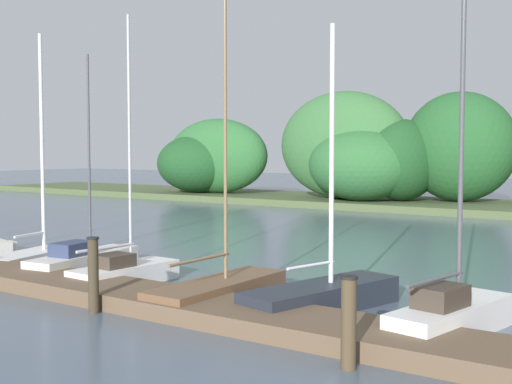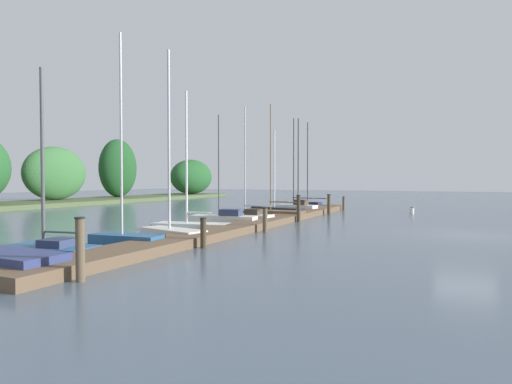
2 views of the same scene
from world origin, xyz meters
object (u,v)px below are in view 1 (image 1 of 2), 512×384
at_px(sailboat_4, 42,250).
at_px(sailboat_9, 454,311).
at_px(mooring_piling_4, 349,322).
at_px(mooring_piling_3, 93,275).
at_px(sailboat_5, 86,259).
at_px(sailboat_6, 127,270).
at_px(sailboat_7, 223,288).
at_px(sailboat_8, 327,293).

xyz_separation_m(sailboat_4, sailboat_9, (12.91, -0.86, 0.10)).
bearing_deg(mooring_piling_4, mooring_piling_3, 178.20).
relative_size(sailboat_5, sailboat_9, 0.83).
xyz_separation_m(sailboat_4, mooring_piling_3, (6.24, -3.49, 0.46)).
xyz_separation_m(sailboat_4, sailboat_6, (4.58, -0.93, 0.02)).
distance_m(sailboat_7, sailboat_9, 5.13).
distance_m(sailboat_6, mooring_piling_3, 3.09).
height_order(sailboat_5, sailboat_7, sailboat_7).
relative_size(sailboat_9, mooring_piling_4, 4.93).
bearing_deg(sailboat_4, sailboat_6, -114.04).
relative_size(sailboat_5, sailboat_7, 0.81).
bearing_deg(sailboat_6, sailboat_7, -90.85).
distance_m(sailboat_9, mooring_piling_4, 2.92).
height_order(sailboat_7, mooring_piling_3, sailboat_7).
xyz_separation_m(sailboat_9, mooring_piling_4, (-0.71, -2.81, 0.29)).
bearing_deg(mooring_piling_3, sailboat_4, 150.78).
bearing_deg(sailboat_9, sailboat_5, 97.62).
height_order(sailboat_8, mooring_piling_3, sailboat_8).
bearing_deg(sailboat_9, sailboat_8, 91.29).
height_order(sailboat_9, mooring_piling_3, sailboat_9).
distance_m(sailboat_6, mooring_piling_4, 8.12).
distance_m(sailboat_8, sailboat_9, 2.90).
height_order(sailboat_7, mooring_piling_4, sailboat_7).
height_order(sailboat_7, sailboat_8, sailboat_7).
xyz_separation_m(sailboat_8, mooring_piling_3, (-3.81, -3.07, 0.45)).
relative_size(sailboat_4, sailboat_7, 0.93).
height_order(sailboat_5, mooring_piling_4, sailboat_5).
distance_m(sailboat_7, mooring_piling_4, 5.11).
relative_size(sailboat_4, mooring_piling_3, 4.31).
relative_size(sailboat_9, mooring_piling_3, 4.53).
relative_size(sailboat_5, sailboat_8, 1.00).
bearing_deg(sailboat_6, sailboat_9, -86.82).
bearing_deg(sailboat_8, sailboat_7, 121.13).
relative_size(sailboat_7, mooring_piling_4, 5.07).
xyz_separation_m(sailboat_4, sailboat_5, (2.49, -0.43, 0.02)).
xyz_separation_m(sailboat_5, sailboat_9, (10.42, -0.43, 0.08)).
xyz_separation_m(sailboat_4, sailboat_7, (7.79, -1.13, -0.02)).
distance_m(sailboat_5, sailboat_8, 7.56).
distance_m(sailboat_9, mooring_piling_3, 7.18).
relative_size(sailboat_5, mooring_piling_3, 3.78).
bearing_deg(sailboat_6, mooring_piling_4, -107.08).
bearing_deg(mooring_piling_4, sailboat_8, 123.52).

